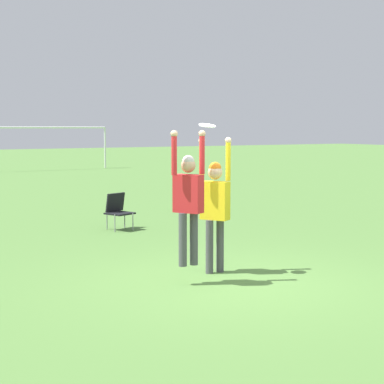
% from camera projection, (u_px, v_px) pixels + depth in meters
% --- Properties ---
extents(ground_plane, '(120.00, 120.00, 0.00)m').
position_uv_depth(ground_plane, '(228.00, 283.00, 9.52)').
color(ground_plane, '#56843D').
extents(person_jumping, '(0.57, 0.46, 1.98)m').
position_uv_depth(person_jumping, '(188.00, 195.00, 9.31)').
color(person_jumping, '#4C4C51').
rests_on(person_jumping, ground_plane).
extents(person_defending, '(0.60, 0.48, 2.15)m').
position_uv_depth(person_defending, '(215.00, 201.00, 10.07)').
color(person_defending, '#4C4C51').
rests_on(person_defending, ground_plane).
extents(frisbee, '(0.26, 0.26, 0.07)m').
position_uv_depth(frisbee, '(207.00, 126.00, 9.84)').
color(frisbee, white).
extents(camping_chair_0, '(0.49, 0.53, 0.89)m').
position_uv_depth(camping_chair_0, '(189.00, 190.00, 18.35)').
color(camping_chair_0, gray).
rests_on(camping_chair_0, ground_plane).
extents(camping_chair_1, '(0.66, 0.70, 0.82)m').
position_uv_depth(camping_chair_1, '(118.00, 209.00, 14.47)').
color(camping_chair_1, gray).
rests_on(camping_chair_1, ground_plane).
extents(soccer_goal, '(7.10, 0.10, 2.35)m').
position_uv_depth(soccer_goal, '(45.00, 136.00, 34.62)').
color(soccer_goal, white).
rests_on(soccer_goal, ground_plane).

